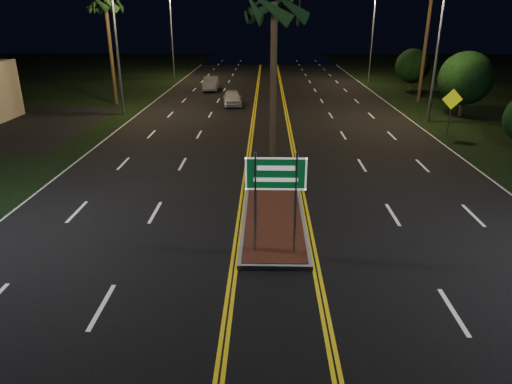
{
  "coord_description": "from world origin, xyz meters",
  "views": [
    {
      "loc": [
        -0.29,
        -9.78,
        7.05
      ],
      "look_at": [
        -0.59,
        3.36,
        1.9
      ],
      "focal_mm": 32.0,
      "sensor_mm": 36.0,
      "label": 1
    }
  ],
  "objects_px": {
    "streetlight_right_mid": "(433,37)",
    "shrub_mid": "(466,78)",
    "palm_left_far": "(105,4)",
    "car_far": "(211,82)",
    "highway_sign": "(276,183)",
    "streetlight_left_far": "(175,27)",
    "palm_median": "(274,8)",
    "streetlight_left_mid": "(121,35)",
    "streetlight_right_far": "(370,28)",
    "warning_sign": "(451,105)",
    "shrub_far": "(413,66)",
    "car_near": "(232,97)",
    "median_island": "(273,201)"
  },
  "relations": [
    {
      "from": "palm_left_far",
      "to": "warning_sign",
      "type": "relative_size",
      "value": 3.03
    },
    {
      "from": "streetlight_right_far",
      "to": "shrub_far",
      "type": "relative_size",
      "value": 2.27
    },
    {
      "from": "palm_left_far",
      "to": "car_far",
      "type": "xyz_separation_m",
      "value": [
        7.0,
        7.9,
        -6.99
      ]
    },
    {
      "from": "shrub_mid",
      "to": "warning_sign",
      "type": "distance_m",
      "value": 7.02
    },
    {
      "from": "car_near",
      "to": "car_far",
      "type": "height_order",
      "value": "car_far"
    },
    {
      "from": "streetlight_right_far",
      "to": "shrub_mid",
      "type": "relative_size",
      "value": 1.95
    },
    {
      "from": "palm_left_far",
      "to": "median_island",
      "type": "bearing_deg",
      "value": -58.64
    },
    {
      "from": "median_island",
      "to": "palm_median",
      "type": "relative_size",
      "value": 1.23
    },
    {
      "from": "highway_sign",
      "to": "car_far",
      "type": "distance_m",
      "value": 33.65
    },
    {
      "from": "streetlight_right_far",
      "to": "palm_median",
      "type": "bearing_deg",
      "value": -108.62
    },
    {
      "from": "shrub_mid",
      "to": "car_near",
      "type": "distance_m",
      "value": 17.66
    },
    {
      "from": "median_island",
      "to": "shrub_mid",
      "type": "height_order",
      "value": "shrub_mid"
    },
    {
      "from": "palm_left_far",
      "to": "shrub_far",
      "type": "xyz_separation_m",
      "value": [
        26.6,
        8.0,
        -5.41
      ]
    },
    {
      "from": "streetlight_left_far",
      "to": "shrub_mid",
      "type": "relative_size",
      "value": 1.95
    },
    {
      "from": "highway_sign",
      "to": "streetlight_right_far",
      "type": "distance_m",
      "value": 40.74
    },
    {
      "from": "car_near",
      "to": "warning_sign",
      "type": "bearing_deg",
      "value": -41.84
    },
    {
      "from": "median_island",
      "to": "car_near",
      "type": "distance_m",
      "value": 21.1
    },
    {
      "from": "streetlight_right_mid",
      "to": "shrub_mid",
      "type": "relative_size",
      "value": 1.95
    },
    {
      "from": "palm_median",
      "to": "warning_sign",
      "type": "distance_m",
      "value": 14.09
    },
    {
      "from": "median_island",
      "to": "streetlight_right_mid",
      "type": "xyz_separation_m",
      "value": [
        10.61,
        15.0,
        5.57
      ]
    },
    {
      "from": "car_near",
      "to": "warning_sign",
      "type": "relative_size",
      "value": 1.47
    },
    {
      "from": "streetlight_left_mid",
      "to": "streetlight_right_far",
      "type": "distance_m",
      "value": 27.83
    },
    {
      "from": "streetlight_left_mid",
      "to": "palm_left_far",
      "type": "xyz_separation_m",
      "value": [
        -2.19,
        4.0,
        2.09
      ]
    },
    {
      "from": "median_island",
      "to": "shrub_mid",
      "type": "bearing_deg",
      "value": 50.53
    },
    {
      "from": "streetlight_left_mid",
      "to": "warning_sign",
      "type": "xyz_separation_m",
      "value": [
        21.41,
        -6.19,
        -3.73
      ]
    },
    {
      "from": "highway_sign",
      "to": "warning_sign",
      "type": "relative_size",
      "value": 1.1
    },
    {
      "from": "streetlight_left_far",
      "to": "palm_median",
      "type": "relative_size",
      "value": 1.08
    },
    {
      "from": "streetlight_left_far",
      "to": "car_near",
      "type": "relative_size",
      "value": 2.11
    },
    {
      "from": "streetlight_right_far",
      "to": "palm_left_far",
      "type": "xyz_separation_m",
      "value": [
        -23.41,
        -14.0,
        2.09
      ]
    },
    {
      "from": "streetlight_right_mid",
      "to": "shrub_far",
      "type": "xyz_separation_m",
      "value": [
        3.19,
        14.0,
        -3.32
      ]
    },
    {
      "from": "median_island",
      "to": "warning_sign",
      "type": "distance_m",
      "value": 15.39
    },
    {
      "from": "palm_median",
      "to": "warning_sign",
      "type": "relative_size",
      "value": 2.86
    },
    {
      "from": "palm_left_far",
      "to": "car_far",
      "type": "relative_size",
      "value": 1.95
    },
    {
      "from": "streetlight_left_far",
      "to": "palm_median",
      "type": "xyz_separation_m",
      "value": [
        10.61,
        -33.5,
        1.62
      ]
    },
    {
      "from": "streetlight_right_mid",
      "to": "shrub_mid",
      "type": "xyz_separation_m",
      "value": [
        3.39,
        2.0,
        -2.93
      ]
    },
    {
      "from": "shrub_far",
      "to": "car_near",
      "type": "bearing_deg",
      "value": -154.29
    },
    {
      "from": "highway_sign",
      "to": "car_far",
      "type": "xyz_separation_m",
      "value": [
        -5.8,
        33.11,
        -1.65
      ]
    },
    {
      "from": "streetlight_left_far",
      "to": "palm_median",
      "type": "bearing_deg",
      "value": -72.42
    },
    {
      "from": "streetlight_right_mid",
      "to": "palm_left_far",
      "type": "distance_m",
      "value": 24.26
    },
    {
      "from": "highway_sign",
      "to": "streetlight_right_mid",
      "type": "relative_size",
      "value": 0.36
    },
    {
      "from": "streetlight_right_far",
      "to": "shrub_mid",
      "type": "xyz_separation_m",
      "value": [
        3.39,
        -18.0,
        -2.93
      ]
    },
    {
      "from": "palm_left_far",
      "to": "shrub_far",
      "type": "relative_size",
      "value": 2.22
    },
    {
      "from": "highway_sign",
      "to": "streetlight_left_far",
      "type": "height_order",
      "value": "streetlight_left_far"
    },
    {
      "from": "streetlight_left_mid",
      "to": "warning_sign",
      "type": "distance_m",
      "value": 22.6
    },
    {
      "from": "streetlight_left_mid",
      "to": "palm_median",
      "type": "xyz_separation_m",
      "value": [
        10.61,
        -13.5,
        1.62
      ]
    },
    {
      "from": "streetlight_left_far",
      "to": "palm_left_far",
      "type": "distance_m",
      "value": 16.28
    },
    {
      "from": "shrub_far",
      "to": "warning_sign",
      "type": "xyz_separation_m",
      "value": [
        -3.0,
        -18.19,
        -0.41
      ]
    },
    {
      "from": "shrub_mid",
      "to": "shrub_far",
      "type": "relative_size",
      "value": 1.17
    },
    {
      "from": "streetlight_right_far",
      "to": "shrub_mid",
      "type": "height_order",
      "value": "streetlight_right_far"
    },
    {
      "from": "streetlight_left_mid",
      "to": "shrub_mid",
      "type": "height_order",
      "value": "streetlight_left_mid"
    }
  ]
}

